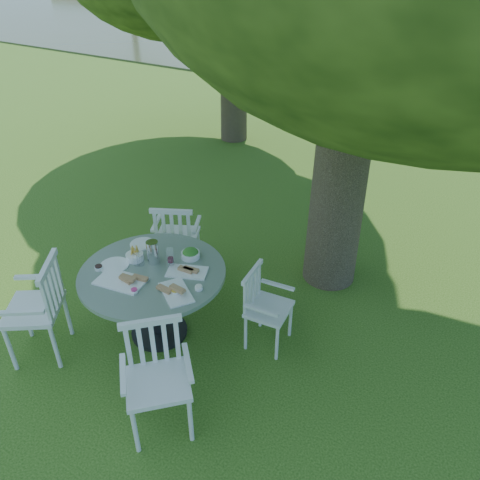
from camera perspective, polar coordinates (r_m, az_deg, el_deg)
name	(u,v)px	position (r m, az deg, el deg)	size (l,w,h in m)	color
ground	(230,316)	(5.03, -1.24, -9.26)	(140.00, 140.00, 0.00)	#20440E
table	(154,284)	(4.52, -10.46, -5.31)	(1.37, 1.37, 0.77)	black
chair_ne	(261,302)	(4.47, 2.61, -7.53)	(0.43, 0.46, 0.81)	white
chair_nw	(175,235)	(5.37, -7.88, 0.61)	(0.62, 0.61, 0.93)	white
chair_sw	(43,302)	(4.63, -22.89, -7.03)	(0.69, 0.69, 1.01)	white
chair_se	(156,368)	(3.81, -10.20, -15.11)	(0.66, 0.66, 0.95)	white
tableware	(153,263)	(4.46, -10.59, -2.81)	(1.13, 0.91, 0.23)	white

